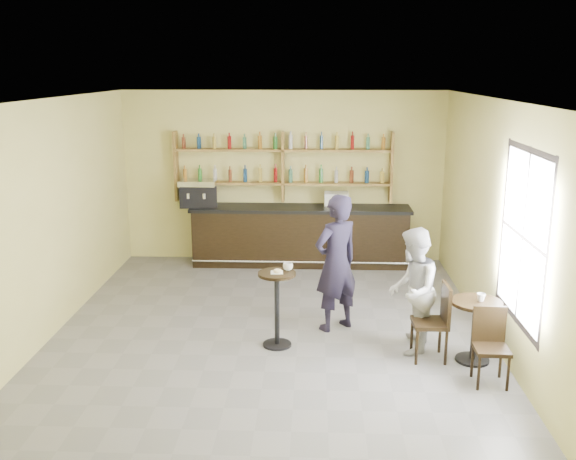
{
  "coord_description": "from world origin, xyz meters",
  "views": [
    {
      "loc": [
        0.58,
        -8.43,
        3.59
      ],
      "look_at": [
        0.2,
        0.8,
        1.25
      ],
      "focal_mm": 40.0,
      "sensor_mm": 36.0,
      "label": 1
    }
  ],
  "objects_px": {
    "pedestal_table": "(277,309)",
    "man_main": "(336,263)",
    "espresso_machine": "(198,193)",
    "chair_south": "(491,348)",
    "bar_counter": "(300,236)",
    "cafe_table": "(474,331)",
    "pastry_case": "(336,200)",
    "chair_west": "(430,322)",
    "patron_second": "(412,291)"
  },
  "relations": [
    {
      "from": "espresso_machine",
      "to": "cafe_table",
      "type": "relative_size",
      "value": 0.85
    },
    {
      "from": "cafe_table",
      "to": "chair_west",
      "type": "bearing_deg",
      "value": 174.81
    },
    {
      "from": "pastry_case",
      "to": "man_main",
      "type": "bearing_deg",
      "value": -100.09
    },
    {
      "from": "pedestal_table",
      "to": "cafe_table",
      "type": "height_order",
      "value": "pedestal_table"
    },
    {
      "from": "pastry_case",
      "to": "patron_second",
      "type": "relative_size",
      "value": 0.28
    },
    {
      "from": "espresso_machine",
      "to": "chair_south",
      "type": "xyz_separation_m",
      "value": [
        4.21,
        -4.65,
        -0.89
      ]
    },
    {
      "from": "man_main",
      "to": "patron_second",
      "type": "relative_size",
      "value": 1.18
    },
    {
      "from": "bar_counter",
      "to": "pastry_case",
      "type": "xyz_separation_m",
      "value": [
        0.66,
        0.0,
        0.69
      ]
    },
    {
      "from": "man_main",
      "to": "chair_south",
      "type": "height_order",
      "value": "man_main"
    },
    {
      "from": "pastry_case",
      "to": "chair_west",
      "type": "bearing_deg",
      "value": -83.51
    },
    {
      "from": "espresso_machine",
      "to": "pedestal_table",
      "type": "relative_size",
      "value": 0.67
    },
    {
      "from": "espresso_machine",
      "to": "chair_west",
      "type": "relative_size",
      "value": 0.69
    },
    {
      "from": "cafe_table",
      "to": "man_main",
      "type": "bearing_deg",
      "value": 150.06
    },
    {
      "from": "espresso_machine",
      "to": "man_main",
      "type": "height_order",
      "value": "man_main"
    },
    {
      "from": "bar_counter",
      "to": "chair_south",
      "type": "distance_m",
      "value": 5.2
    },
    {
      "from": "man_main",
      "to": "bar_counter",
      "type": "bearing_deg",
      "value": -115.82
    },
    {
      "from": "pastry_case",
      "to": "pedestal_table",
      "type": "relative_size",
      "value": 0.45
    },
    {
      "from": "pedestal_table",
      "to": "cafe_table",
      "type": "bearing_deg",
      "value": -8.24
    },
    {
      "from": "bar_counter",
      "to": "man_main",
      "type": "distance_m",
      "value": 3.15
    },
    {
      "from": "chair_south",
      "to": "man_main",
      "type": "bearing_deg",
      "value": 138.84
    },
    {
      "from": "chair_south",
      "to": "cafe_table",
      "type": "bearing_deg",
      "value": 95.66
    },
    {
      "from": "cafe_table",
      "to": "chair_south",
      "type": "distance_m",
      "value": 0.6
    },
    {
      "from": "espresso_machine",
      "to": "cafe_table",
      "type": "height_order",
      "value": "espresso_machine"
    },
    {
      "from": "bar_counter",
      "to": "patron_second",
      "type": "height_order",
      "value": "patron_second"
    },
    {
      "from": "bar_counter",
      "to": "chair_south",
      "type": "xyz_separation_m",
      "value": [
        2.32,
        -4.65,
        -0.1
      ]
    },
    {
      "from": "man_main",
      "to": "patron_second",
      "type": "height_order",
      "value": "man_main"
    },
    {
      "from": "espresso_machine",
      "to": "pedestal_table",
      "type": "height_order",
      "value": "espresso_machine"
    },
    {
      "from": "pedestal_table",
      "to": "bar_counter",
      "type": "bearing_deg",
      "value": 86.56
    },
    {
      "from": "espresso_machine",
      "to": "man_main",
      "type": "bearing_deg",
      "value": -60.27
    },
    {
      "from": "bar_counter",
      "to": "espresso_machine",
      "type": "bearing_deg",
      "value": 180.0
    },
    {
      "from": "bar_counter",
      "to": "chair_south",
      "type": "bearing_deg",
      "value": -63.51
    },
    {
      "from": "pastry_case",
      "to": "cafe_table",
      "type": "bearing_deg",
      "value": -76.67
    },
    {
      "from": "espresso_machine",
      "to": "man_main",
      "type": "xyz_separation_m",
      "value": [
        2.46,
        -3.07,
        -0.37
      ]
    },
    {
      "from": "cafe_table",
      "to": "pastry_case",
      "type": "bearing_deg",
      "value": 111.66
    },
    {
      "from": "chair_west",
      "to": "chair_south",
      "type": "xyz_separation_m",
      "value": [
        0.6,
        -0.65,
        -0.04
      ]
    },
    {
      "from": "espresso_machine",
      "to": "pedestal_table",
      "type": "bearing_deg",
      "value": -74.58
    },
    {
      "from": "pedestal_table",
      "to": "man_main",
      "type": "distance_m",
      "value": 1.1
    },
    {
      "from": "chair_west",
      "to": "chair_south",
      "type": "relative_size",
      "value": 1.1
    },
    {
      "from": "bar_counter",
      "to": "espresso_machine",
      "type": "distance_m",
      "value": 2.05
    },
    {
      "from": "man_main",
      "to": "pedestal_table",
      "type": "bearing_deg",
      "value": 1.97
    },
    {
      "from": "cafe_table",
      "to": "chair_west",
      "type": "xyz_separation_m",
      "value": [
        -0.55,
        0.05,
        0.09
      ]
    },
    {
      "from": "pedestal_table",
      "to": "patron_second",
      "type": "xyz_separation_m",
      "value": [
        1.75,
        -0.06,
        0.31
      ]
    },
    {
      "from": "chair_west",
      "to": "patron_second",
      "type": "height_order",
      "value": "patron_second"
    },
    {
      "from": "pastry_case",
      "to": "man_main",
      "type": "height_order",
      "value": "man_main"
    },
    {
      "from": "pedestal_table",
      "to": "espresso_machine",
      "type": "bearing_deg",
      "value": 114.36
    },
    {
      "from": "espresso_machine",
      "to": "chair_south",
      "type": "bearing_deg",
      "value": -56.79
    },
    {
      "from": "bar_counter",
      "to": "cafe_table",
      "type": "relative_size",
      "value": 5.06
    },
    {
      "from": "pedestal_table",
      "to": "chair_west",
      "type": "relative_size",
      "value": 1.03
    },
    {
      "from": "pedestal_table",
      "to": "chair_west",
      "type": "bearing_deg",
      "value": -9.1
    },
    {
      "from": "bar_counter",
      "to": "pastry_case",
      "type": "height_order",
      "value": "pastry_case"
    }
  ]
}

